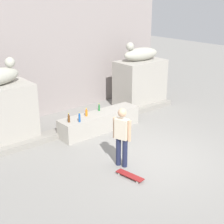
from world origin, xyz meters
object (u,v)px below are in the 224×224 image
(skater, at_px, (122,135))
(bottle_brown, at_px, (69,119))
(bottle_orange, at_px, (86,113))
(bottle_blue, at_px, (79,118))
(bottle_green, at_px, (99,108))
(statue_reclining_right, at_px, (140,54))
(skateboard, at_px, (130,175))

(skater, height_order, bottle_brown, skater)
(bottle_orange, xyz_separation_m, bottle_blue, (-0.47, -0.29, 0.02))
(bottle_green, bearing_deg, bottle_brown, -170.37)
(statue_reclining_right, height_order, bottle_green, statue_reclining_right)
(bottle_brown, xyz_separation_m, bottle_orange, (0.75, 0.09, -0.01))
(bottle_blue, bearing_deg, bottle_brown, 144.06)
(bottle_blue, bearing_deg, bottle_green, 21.26)
(bottle_orange, xyz_separation_m, bottle_green, (0.64, 0.14, -0.00))
(bottle_brown, distance_m, bottle_green, 1.40)
(statue_reclining_right, distance_m, bottle_blue, 4.39)
(statue_reclining_right, height_order, bottle_orange, statue_reclining_right)
(bottle_green, bearing_deg, skater, -114.76)
(skater, relative_size, bottle_brown, 5.65)
(bottle_orange, height_order, bottle_green, bottle_orange)
(skater, bearing_deg, bottle_green, 135.39)
(skateboard, bearing_deg, bottle_blue, 164.51)
(bottle_brown, bearing_deg, bottle_green, 9.63)
(bottle_orange, bearing_deg, bottle_green, 12.65)
(bottle_green, bearing_deg, bottle_blue, -158.74)
(skateboard, bearing_deg, skater, 148.87)
(statue_reclining_right, distance_m, bottle_orange, 3.89)
(skater, relative_size, bottle_orange, 6.05)
(skater, distance_m, bottle_green, 2.79)
(skateboard, xyz_separation_m, bottle_orange, (0.78, 3.00, 0.68))
(skater, height_order, skateboard, skater)
(skateboard, relative_size, bottle_green, 3.08)
(skater, bearing_deg, bottle_orange, 147.63)
(bottle_orange, bearing_deg, bottle_brown, -172.98)
(bottle_brown, bearing_deg, bottle_orange, 7.02)
(statue_reclining_right, relative_size, skater, 0.99)
(skater, xyz_separation_m, bottle_orange, (0.53, 2.39, -0.18))
(bottle_green, relative_size, bottle_blue, 0.83)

